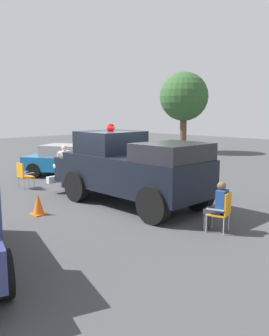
{
  "coord_description": "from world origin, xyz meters",
  "views": [
    {
      "loc": [
        -8.62,
        7.87,
        3.01
      ],
      "look_at": [
        -0.58,
        -0.36,
        1.21
      ],
      "focal_mm": 39.38,
      "sensor_mm": 36.0,
      "label": 1
    }
  ],
  "objects_px": {
    "spectator_standing": "(65,163)",
    "lawn_chair_near_truck": "(223,209)",
    "classic_hot_rod": "(72,161)",
    "oak_tree_left": "(184,97)",
    "vintage_fire_truck": "(129,168)",
    "traffic_cone": "(38,204)",
    "lawn_chair_by_car": "(23,174)",
    "spectator_seated": "(218,204)"
  },
  "relations": [
    {
      "from": "vintage_fire_truck",
      "to": "classic_hot_rod",
      "type": "height_order",
      "value": "vintage_fire_truck"
    },
    {
      "from": "lawn_chair_by_car",
      "to": "traffic_cone",
      "type": "height_order",
      "value": "lawn_chair_by_car"
    },
    {
      "from": "lawn_chair_near_truck",
      "to": "lawn_chair_by_car",
      "type": "relative_size",
      "value": 1.0
    },
    {
      "from": "lawn_chair_by_car",
      "to": "oak_tree_left",
      "type": "relative_size",
      "value": 0.18
    },
    {
      "from": "traffic_cone",
      "to": "lawn_chair_by_car",
      "type": "bearing_deg",
      "value": -22.96
    },
    {
      "from": "lawn_chair_near_truck",
      "to": "traffic_cone",
      "type": "height_order",
      "value": "lawn_chair_near_truck"
    },
    {
      "from": "oak_tree_left",
      "to": "spectator_seated",
      "type": "bearing_deg",
      "value": 129.67
    },
    {
      "from": "vintage_fire_truck",
      "to": "spectator_standing",
      "type": "relative_size",
      "value": 3.59
    },
    {
      "from": "vintage_fire_truck",
      "to": "traffic_cone",
      "type": "distance_m",
      "value": 3.06
    },
    {
      "from": "lawn_chair_near_truck",
      "to": "spectator_seated",
      "type": "bearing_deg",
      "value": 15.07
    },
    {
      "from": "lawn_chair_by_car",
      "to": "traffic_cone",
      "type": "relative_size",
      "value": 1.61
    },
    {
      "from": "spectator_seated",
      "to": "oak_tree_left",
      "type": "bearing_deg",
      "value": -50.33
    },
    {
      "from": "classic_hot_rod",
      "to": "spectator_standing",
      "type": "relative_size",
      "value": 2.81
    },
    {
      "from": "vintage_fire_truck",
      "to": "spectator_standing",
      "type": "height_order",
      "value": "vintage_fire_truck"
    },
    {
      "from": "classic_hot_rod",
      "to": "lawn_chair_near_truck",
      "type": "bearing_deg",
      "value": 167.0
    },
    {
      "from": "spectator_standing",
      "to": "lawn_chair_by_car",
      "type": "bearing_deg",
      "value": 56.22
    },
    {
      "from": "spectator_standing",
      "to": "classic_hot_rod",
      "type": "bearing_deg",
      "value": -42.85
    },
    {
      "from": "oak_tree_left",
      "to": "vintage_fire_truck",
      "type": "bearing_deg",
      "value": 120.49
    },
    {
      "from": "lawn_chair_near_truck",
      "to": "oak_tree_left",
      "type": "distance_m",
      "value": 18.14
    },
    {
      "from": "vintage_fire_truck",
      "to": "classic_hot_rod",
      "type": "distance_m",
      "value": 5.77
    },
    {
      "from": "spectator_standing",
      "to": "lawn_chair_near_truck",
      "type": "bearing_deg",
      "value": 176.09
    },
    {
      "from": "vintage_fire_truck",
      "to": "oak_tree_left",
      "type": "xyz_separation_m",
      "value": [
        7.81,
        -13.26,
        2.78
      ]
    },
    {
      "from": "lawn_chair_near_truck",
      "to": "spectator_standing",
      "type": "distance_m",
      "value": 7.44
    },
    {
      "from": "lawn_chair_by_car",
      "to": "lawn_chair_near_truck",
      "type": "bearing_deg",
      "value": -174.32
    },
    {
      "from": "vintage_fire_truck",
      "to": "traffic_cone",
      "type": "xyz_separation_m",
      "value": [
        1.02,
        2.74,
        -0.89
      ]
    },
    {
      "from": "oak_tree_left",
      "to": "traffic_cone",
      "type": "xyz_separation_m",
      "value": [
        -6.79,
        16.0,
        -3.67
      ]
    },
    {
      "from": "vintage_fire_truck",
      "to": "lawn_chair_near_truck",
      "type": "height_order",
      "value": "vintage_fire_truck"
    },
    {
      "from": "oak_tree_left",
      "to": "lawn_chair_near_truck",
      "type": "bearing_deg",
      "value": 130.06
    },
    {
      "from": "lawn_chair_by_car",
      "to": "traffic_cone",
      "type": "xyz_separation_m",
      "value": [
        -3.63,
        1.54,
        -0.28
      ]
    },
    {
      "from": "spectator_seated",
      "to": "spectator_standing",
      "type": "height_order",
      "value": "spectator_standing"
    },
    {
      "from": "lawn_chair_near_truck",
      "to": "spectator_standing",
      "type": "height_order",
      "value": "spectator_standing"
    },
    {
      "from": "classic_hot_rod",
      "to": "lawn_chair_near_truck",
      "type": "distance_m",
      "value": 9.38
    },
    {
      "from": "spectator_standing",
      "to": "oak_tree_left",
      "type": "xyz_separation_m",
      "value": [
        4.06,
        -13.14,
        3.01
      ]
    },
    {
      "from": "vintage_fire_truck",
      "to": "spectator_seated",
      "type": "relative_size",
      "value": 4.66
    },
    {
      "from": "lawn_chair_near_truck",
      "to": "spectator_seated",
      "type": "height_order",
      "value": "spectator_seated"
    },
    {
      "from": "lawn_chair_near_truck",
      "to": "oak_tree_left",
      "type": "relative_size",
      "value": 0.18
    },
    {
      "from": "lawn_chair_near_truck",
      "to": "spectator_seated",
      "type": "distance_m",
      "value": 0.17
    },
    {
      "from": "vintage_fire_truck",
      "to": "oak_tree_left",
      "type": "distance_m",
      "value": 15.64
    },
    {
      "from": "traffic_cone",
      "to": "lawn_chair_near_truck",
      "type": "bearing_deg",
      "value": -153.22
    },
    {
      "from": "lawn_chair_near_truck",
      "to": "lawn_chair_by_car",
      "type": "xyz_separation_m",
      "value": [
        8.31,
        0.83,
        0.0
      ]
    },
    {
      "from": "lawn_chair_near_truck",
      "to": "oak_tree_left",
      "type": "bearing_deg",
      "value": -49.94
    },
    {
      "from": "vintage_fire_truck",
      "to": "classic_hot_rod",
      "type": "xyz_separation_m",
      "value": [
        5.48,
        -1.73,
        -0.45
      ]
    }
  ]
}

